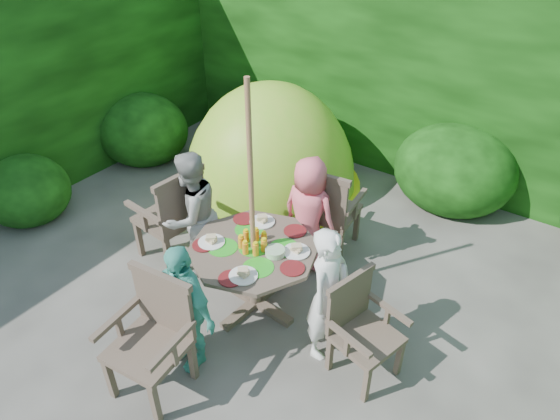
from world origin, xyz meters
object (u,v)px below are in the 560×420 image
Objects in this scene: child_front at (184,306)px; dome_tent at (270,183)px; garden_chair_right at (360,327)px; child_left at (192,216)px; garden_chair_front at (154,335)px; child_back at (309,214)px; patio_table at (254,257)px; parasol_pole at (252,207)px; child_right at (328,295)px; garden_chair_back at (327,209)px; garden_chair_left at (173,214)px.

child_front is 2.92m from dome_tent.
garden_chair_right is 3.01m from dome_tent.
child_left is (-1.90, 0.14, 0.21)m from garden_chair_right.
garden_chair_front reaches higher than garden_chair_right.
child_back is 1.73m from dome_tent.
garden_chair_front is 0.36× the size of dome_tent.
dome_tent is (-1.11, 2.64, -0.59)m from child_front.
patio_table is 0.53m from parasol_pole.
child_back is at bearing 78.82° from garden_chair_front.
garden_chair_front is at bearing -88.76° from child_front.
child_right is 1.01× the size of child_back.
garden_chair_left is at bearing 33.88° from garden_chair_back.
dome_tent is (-1.18, 1.84, -1.10)m from parasol_pole.
child_right is at bearing 102.30° from garden_chair_right.
child_front is 0.44× the size of dome_tent.
garden_chair_back is 1.90m from child_front.
child_right is 1.13m from child_front.
parasol_pole is 0.83× the size of dome_tent.
garden_chair_back is 1.57m from dome_tent.
garden_chair_left is 1.89m from child_right.
child_front is at bearing 130.52° from child_right.
patio_table is at bearing 78.27° from garden_chair_front.
child_left reaches higher than garden_chair_front.
garden_chair_left reaches higher than garden_chair_right.
child_front reaches higher than garden_chair_right.
garden_chair_right is at bearing 124.35° from garden_chair_back.
garden_chair_left is at bearing 100.25° from garden_chair_right.
garden_chair_left is 1.07× the size of garden_chair_front.
child_front is at bearing 136.20° from garden_chair_right.
garden_chair_front is (-1.21, -1.01, 0.06)m from garden_chair_right.
child_back is (0.86, 0.73, -0.05)m from child_left.
garden_chair_front is 0.31m from child_front.
parasol_pole is 2.45m from dome_tent.
patio_table is 2.26m from dome_tent.
child_front is (-0.86, -0.73, -0.03)m from child_right.
garden_chair_left is at bearing 85.54° from child_right.
garden_chair_back is (0.11, 1.09, -0.58)m from parasol_pole.
dome_tent is at bearing -164.20° from child_left.
patio_table is 0.57× the size of parasol_pole.
garden_chair_back is at bearing 84.48° from parasol_pole.
parasol_pole is 1.87× the size of child_front.
garden_chair_left is at bearing -92.53° from dome_tent.
garden_chair_right is 0.70× the size of child_back.
child_back reaches higher than child_front.
garden_chair_back is 0.37× the size of dome_tent.
child_left reaches higher than patio_table.
garden_chair_left reaches higher than garden_chair_back.
garden_chair_back is at bearing 142.34° from child_left.
child_right is (0.90, 1.03, 0.10)m from garden_chair_front.
child_left is at bearing 100.28° from garden_chair_right.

